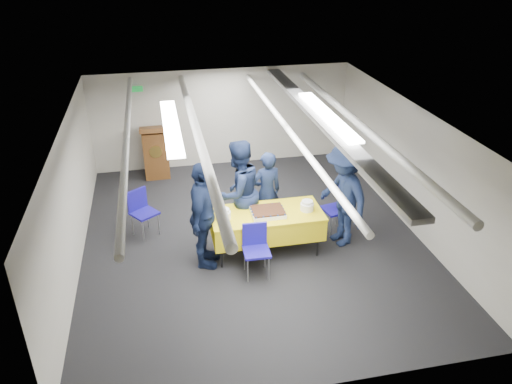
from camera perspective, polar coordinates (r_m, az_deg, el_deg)
ground at (r=9.21m, az=-0.46°, el=-5.27°), size 7.00×7.00×0.00m
room_shell at (r=8.77m, az=-0.43°, el=6.26°), size 6.00×7.00×2.30m
serving_table at (r=8.57m, az=1.20°, el=-3.61°), size 1.91×0.89×0.77m
sheet_cake at (r=8.39m, az=1.36°, el=-2.29°), size 0.57×0.44×0.10m
plate_stack_left at (r=8.26m, az=-3.68°, el=-2.55°), size 0.22×0.22×0.18m
plate_stack_right at (r=8.55m, az=5.86°, el=-1.58°), size 0.23×0.23×0.18m
podium at (r=11.51m, az=-11.38°, el=4.56°), size 0.62×0.53×1.25m
chair_near at (r=8.06m, az=-0.04°, el=-6.01°), size 0.44×0.44×0.87m
chair_right at (r=9.33m, az=9.48°, el=-1.45°), size 0.50×0.50×0.87m
chair_left at (r=9.34m, az=-12.99°, el=-1.77°), size 0.58×0.58×0.87m
sailor_a at (r=9.11m, az=1.22°, el=0.01°), size 0.63×0.46×1.57m
sailor_b at (r=8.71m, az=-2.05°, el=-0.05°), size 1.18×1.11×1.92m
sailor_c at (r=8.10m, az=-6.08°, el=-2.72°), size 0.76×1.17×1.86m
sailor_d at (r=8.77m, az=9.95°, el=-0.41°), size 0.95×1.34×1.88m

